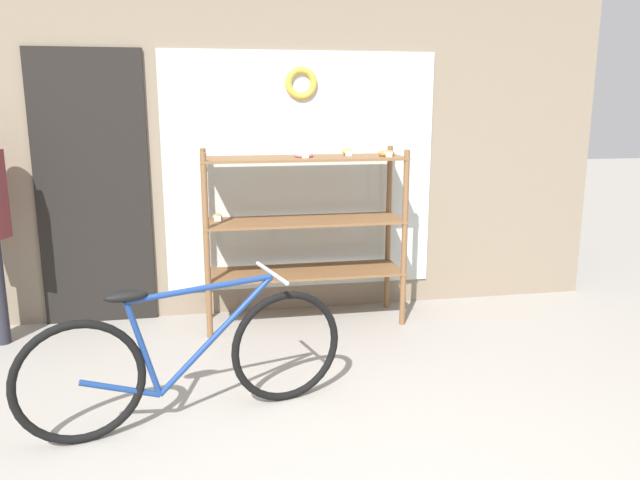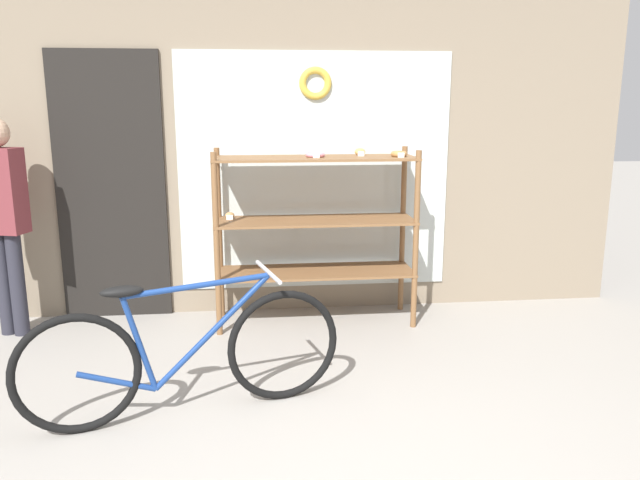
% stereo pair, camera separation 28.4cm
% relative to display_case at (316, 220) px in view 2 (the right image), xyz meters
% --- Properties ---
extents(storefront_facade, '(5.52, 0.13, 3.69)m').
position_rel_display_case_xyz_m(storefront_facade, '(-0.21, 0.37, 0.97)').
color(storefront_facade, gray).
rests_on(storefront_facade, ground_plane).
extents(display_case, '(1.53, 0.47, 1.36)m').
position_rel_display_case_xyz_m(display_case, '(0.00, 0.00, 0.00)').
color(display_case, brown).
rests_on(display_case, ground_plane).
extents(bicycle, '(1.74, 0.58, 0.79)m').
position_rel_display_case_xyz_m(bicycle, '(-0.87, -1.44, -0.47)').
color(bicycle, black).
rests_on(bicycle, ground_plane).
extents(pedestrian, '(0.36, 0.27, 1.60)m').
position_rel_display_case_xyz_m(pedestrian, '(-2.28, -0.03, 0.12)').
color(pedestrian, '#282833').
rests_on(pedestrian, ground_plane).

